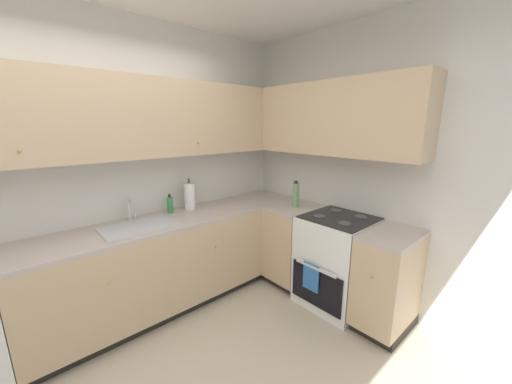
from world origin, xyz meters
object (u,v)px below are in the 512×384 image
Objects in this scene: soap_bottle at (170,205)px; paper_towel_roll at (190,196)px; oven_range at (337,260)px; oil_bottle at (296,195)px.

paper_towel_roll reaches higher than soap_bottle.
oil_bottle is at bearing 91.96° from oven_range.
soap_bottle is at bearing 174.56° from paper_towel_roll.
oven_range is at bearing -47.72° from soap_bottle.
soap_bottle is (-1.12, 1.23, 0.52)m from oven_range.
paper_towel_roll is (-0.91, 1.21, 0.58)m from oven_range.
paper_towel_roll is (0.21, -0.02, 0.06)m from soap_bottle.
oven_range is 3.67× the size of oil_bottle.
soap_bottle is at bearing 147.73° from oil_bottle.
soap_bottle reaches higher than oven_range.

